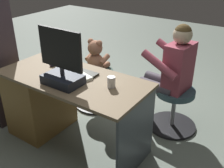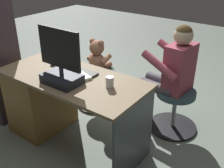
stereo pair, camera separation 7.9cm
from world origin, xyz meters
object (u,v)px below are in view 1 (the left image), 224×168
Objects in this scene: monitor at (62,67)px; visitor_chair at (174,106)px; teddy_bear at (96,56)px; keyboard at (77,71)px; computer_mouse at (53,64)px; person at (169,69)px; cup at (111,82)px; desk at (47,98)px; office_chair_teddy at (96,86)px; tv_remote at (54,74)px.

monitor is 1.29m from visitor_chair.
keyboard is at bearing 111.62° from teddy_bear.
computer_mouse is (0.29, 0.01, 0.01)m from keyboard.
cup is at bearing 74.67° from person.
desk is 14.53× the size of computer_mouse.
cup is (-0.76, -0.04, 0.38)m from desk.
person is at bearing -175.60° from teddy_bear.
person is at bearing -143.51° from computer_mouse.
cup is at bearing 175.63° from computer_mouse.
teddy_bear is at bearing 4.48° from visitor_chair.
computer_mouse is 0.77m from office_chair_teddy.
keyboard is at bearing -75.98° from monitor.
office_chair_teddy is 0.97m from visitor_chair.
person is at bearing -122.14° from monitor.
tv_remote is 0.29× the size of visitor_chair.
desk is at bearing 82.89° from office_chair_teddy.
teddy_bear is at bearing -85.50° from tv_remote.
tv_remote is at bearing 44.77° from visitor_chair.
tv_remote is at bearing 51.22° from keyboard.
tv_remote is at bearing 165.09° from desk.
office_chair_teddy is at bearing -85.36° from tv_remote.
monitor reaches higher than tv_remote.
person is (-0.87, -0.07, 0.03)m from teddy_bear.
office_chair_teddy is at bearing 5.22° from visitor_chair.
monitor is at bearing 146.48° from computer_mouse.
monitor is at bearing 109.83° from office_chair_teddy.
tv_remote is 0.28× the size of office_chair_teddy.
computer_mouse is 1.03× the size of cup.
computer_mouse is 1.15m from person.
desk is 0.76m from teddy_bear.
cup is (-0.43, 0.06, 0.04)m from keyboard.
teddy_bear is 0.88m from person.
monitor is at bearing 57.86° from person.
person is at bearing -174.78° from office_chair_teddy.
teddy_bear is 0.34× the size of person.
keyboard is 0.93m from person.
monitor is at bearing 25.32° from cup.
desk is at bearing 68.19° from computer_mouse.
desk is 0.63m from monitor.
tv_remote is 1.29m from visitor_chair.
computer_mouse is at bearing -4.37° from cup.
desk is 3.32× the size of keyboard.
visitor_chair is (-0.85, -0.84, -0.47)m from tv_remote.
desk is at bearing 36.89° from visitor_chair.
tv_remote is at bearing 9.80° from cup.
tv_remote is (0.19, -0.08, -0.14)m from monitor.
keyboard is 2.80× the size of tv_remote.
office_chair_teddy is 1.04× the size of visitor_chair.
visitor_chair is at bearing -125.71° from monitor.
visitor_chair is (-0.96, -0.08, -0.38)m from teddy_bear.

